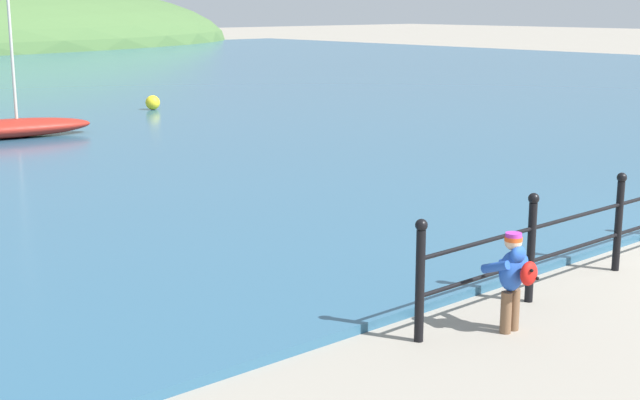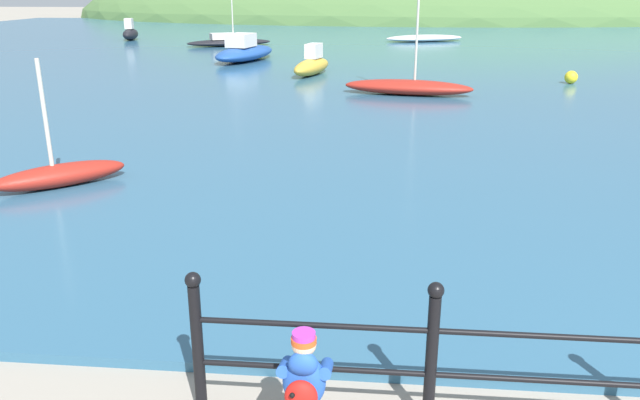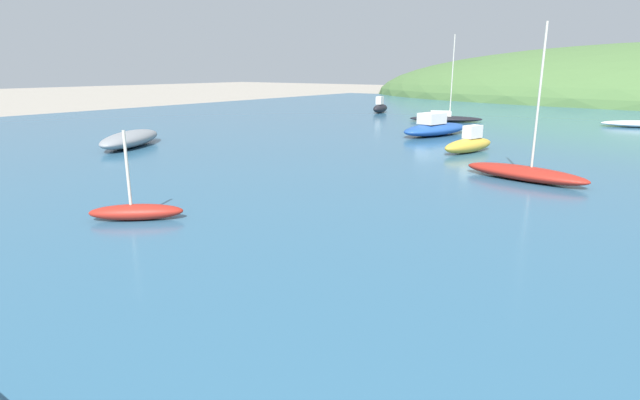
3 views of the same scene
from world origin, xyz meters
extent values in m
cube|color=#2D5B7A|center=(0.00, 32.00, 0.05)|extent=(80.00, 60.00, 0.10)
ellipsoid|color=#476B38|center=(0.00, 70.47, 0.00)|extent=(76.55, 42.10, 12.90)
cylinder|color=black|center=(-5.86, 1.50, 0.55)|extent=(0.09, 0.09, 1.10)
sphere|color=black|center=(-5.86, 1.50, 1.15)|extent=(0.12, 0.12, 0.12)
cylinder|color=black|center=(-4.10, 1.50, 0.55)|extent=(0.09, 0.09, 1.10)
sphere|color=black|center=(-4.10, 1.50, 1.15)|extent=(0.12, 0.12, 0.12)
ellipsoid|color=blue|center=(-4.99, 1.09, 0.62)|extent=(0.30, 0.22, 0.40)
ellipsoid|color=blue|center=(-4.99, 1.03, 0.80)|extent=(0.20, 0.12, 0.18)
cylinder|color=blue|center=(-5.13, 1.17, 0.67)|extent=(0.09, 0.31, 0.19)
cylinder|color=blue|center=(-4.85, 1.18, 0.67)|extent=(0.09, 0.31, 0.19)
sphere|color=beige|center=(-4.99, 1.09, 0.92)|extent=(0.17, 0.17, 0.17)
cylinder|color=#E5511E|center=(-4.99, 1.09, 0.94)|extent=(0.17, 0.17, 0.04)
cylinder|color=#B233AD|center=(-4.99, 1.09, 0.98)|extent=(0.16, 0.16, 0.04)
ellipsoid|color=red|center=(-4.99, 0.89, 0.64)|extent=(0.22, 0.13, 0.24)
sphere|color=black|center=(-5.04, 0.83, 0.70)|extent=(0.04, 0.04, 0.04)
ellipsoid|color=#1E4793|center=(-10.42, 24.98, 0.41)|extent=(2.68, 4.93, 0.62)
cube|color=silver|center=(-10.50, 24.64, 1.00)|extent=(1.19, 1.48, 0.56)
ellipsoid|color=maroon|center=(-3.66, 16.44, 0.32)|extent=(3.98, 1.66, 0.44)
cylinder|color=beige|center=(-3.47, 16.40, 2.66)|extent=(0.07, 0.07, 4.25)
ellipsoid|color=silver|center=(-1.92, 35.86, 0.29)|extent=(5.02, 3.10, 0.38)
ellipsoid|color=black|center=(-19.63, 35.27, 0.44)|extent=(1.18, 2.47, 0.67)
cube|color=silver|center=(-19.60, 35.09, 1.07)|extent=(0.54, 0.73, 0.60)
ellipsoid|color=black|center=(-12.74, 31.87, 0.28)|extent=(4.81, 3.40, 0.36)
cube|color=silver|center=(-13.05, 31.71, 0.63)|extent=(1.53, 1.31, 0.33)
ellipsoid|color=gold|center=(-7.01, 20.59, 0.39)|extent=(1.49, 3.12, 0.58)
cube|color=silver|center=(-6.96, 20.81, 0.94)|extent=(0.62, 0.92, 0.52)
ellipsoid|color=maroon|center=(-9.66, 6.75, 0.28)|extent=(1.94, 1.83, 0.36)
cylinder|color=beige|center=(-9.73, 6.68, 1.31)|extent=(0.07, 0.07, 1.69)
sphere|color=yellow|center=(1.87, 19.20, 0.31)|extent=(0.43, 0.43, 0.43)
camera|label=1|loc=(-11.90, -3.91, 3.16)|focal=50.00mm
camera|label=2|loc=(-4.55, -2.53, 3.19)|focal=35.00mm
camera|label=3|loc=(0.28, 0.44, 3.46)|focal=28.00mm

